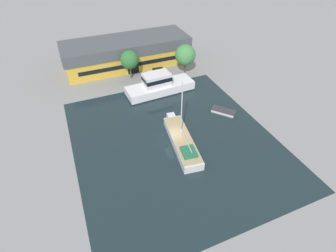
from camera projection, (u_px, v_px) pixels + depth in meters
The scene contains 9 objects.
ground_plane at pixel (174, 140), 40.39m from camera, with size 440.00×440.00×0.00m, color gray.
water_canal at pixel (174, 140), 40.39m from camera, with size 29.63×33.43×0.01m, color #19282D.
warehouse_building at pixel (127, 52), 58.74m from camera, with size 27.81×9.65×5.87m.
quay_tree_near_building at pixel (130, 60), 53.09m from camera, with size 3.77×3.77×6.00m.
quay_tree_by_water at pixel (185, 55), 54.08m from camera, with size 4.28×4.28×6.58m.
parked_car at pixel (158, 73), 55.78m from camera, with size 4.42×2.30×1.64m.
sailboat_moored at pixel (182, 141), 39.28m from camera, with size 4.30×12.56×10.35m.
motor_cruiser at pixel (159, 86), 50.19m from camera, with size 13.41×4.97×4.17m.
small_dinghy at pixel (223, 111), 45.85m from camera, with size 4.02×4.27×0.56m.
Camera 1 is at (-12.37, -27.18, 27.31)m, focal length 28.00 mm.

